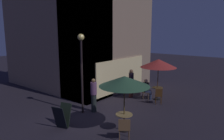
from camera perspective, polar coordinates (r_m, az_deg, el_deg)
name	(u,v)px	position (r m, az deg, el deg)	size (l,w,h in m)	color
ground_plane	(90,117)	(10.52, -5.93, -12.38)	(60.00, 60.00, 0.00)	#241F29
cafe_building	(77,18)	(15.09, -9.24, 13.63)	(7.12, 9.10, 9.95)	gray
street_lamp_near_corner	(81,58)	(10.39, -8.18, 3.07)	(0.32, 0.32, 3.94)	black
menu_sandwich_board	(62,116)	(9.44, -13.20, -11.95)	(0.79, 0.70, 1.00)	black
cafe_table_0	(124,119)	(8.96, 3.24, -12.93)	(0.70, 0.70, 0.72)	black
cafe_table_1	(157,91)	(13.12, 12.04, -5.58)	(0.65, 0.65, 0.75)	black
patio_umbrella_0	(124,81)	(8.47, 3.35, -3.08)	(2.05, 2.05, 2.31)	black
patio_umbrella_1	(158,63)	(12.77, 12.32, 1.74)	(2.12, 2.12, 2.46)	black
cafe_chair_0	(124,127)	(8.22, 3.31, -15.01)	(0.61, 0.61, 0.87)	brown
cafe_chair_1	(144,91)	(12.97, 8.60, -5.49)	(0.54, 0.54, 0.93)	brown
cafe_chair_2	(159,95)	(12.28, 12.39, -6.48)	(0.53, 0.53, 0.91)	#4F2F15
patron_seated_0	(146,88)	(12.95, 9.21, -4.76)	(0.53, 0.55, 1.26)	#27304F
patron_standing_1	(94,95)	(10.87, -4.91, -6.70)	(0.31, 0.31, 1.73)	black
patron_standing_2	(131,83)	(13.23, 5.14, -3.50)	(0.30, 0.30, 1.76)	#441F1B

